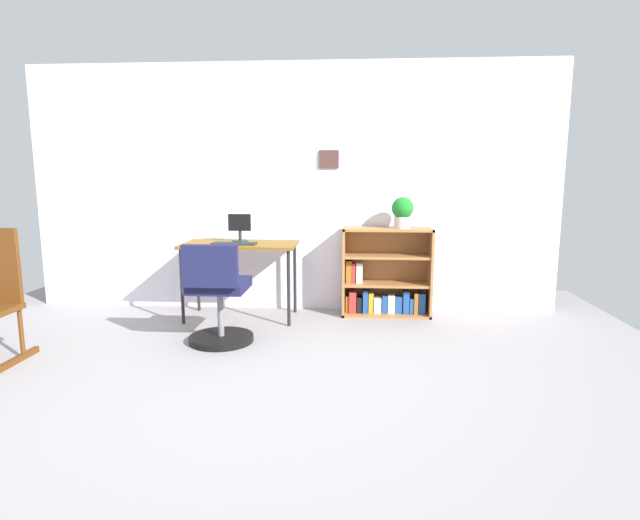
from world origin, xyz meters
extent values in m
plane|color=gray|center=(0.00, 0.00, 0.00)|extent=(6.24, 6.24, 0.00)
cube|color=silver|center=(0.00, 2.15, 1.20)|extent=(5.20, 0.10, 2.40)
cube|color=#472B27|center=(0.38, 2.09, 1.49)|extent=(0.19, 0.02, 0.17)
cube|color=brown|center=(-0.43, 1.72, 0.70)|extent=(1.05, 0.55, 0.03)
cylinder|color=black|center=(-0.91, 1.48, 0.34)|extent=(0.03, 0.03, 0.69)
cylinder|color=black|center=(0.06, 1.48, 0.34)|extent=(0.03, 0.03, 0.69)
cylinder|color=black|center=(-0.91, 1.95, 0.34)|extent=(0.03, 0.03, 0.69)
cylinder|color=black|center=(0.06, 1.95, 0.34)|extent=(0.03, 0.03, 0.69)
cylinder|color=#262628|center=(-0.45, 1.83, 0.72)|extent=(0.15, 0.15, 0.01)
cylinder|color=#262628|center=(-0.45, 1.83, 0.77)|extent=(0.03, 0.03, 0.09)
cube|color=black|center=(-0.45, 1.82, 0.90)|extent=(0.21, 0.02, 0.16)
cube|color=#1E2829|center=(-0.46, 1.61, 0.72)|extent=(0.40, 0.13, 0.02)
cylinder|color=black|center=(-0.44, 1.01, 0.03)|extent=(0.52, 0.52, 0.05)
cylinder|color=slate|center=(-0.44, 1.01, 0.24)|extent=(0.05, 0.05, 0.38)
cube|color=#181A3F|center=(-0.44, 1.01, 0.47)|extent=(0.44, 0.44, 0.08)
cube|color=#181A3F|center=(-0.44, 0.76, 0.67)|extent=(0.42, 0.07, 0.32)
cube|color=#582E0F|center=(-1.79, 0.36, 0.02)|extent=(0.04, 0.64, 0.04)
cylinder|color=#582E0F|center=(-1.79, 0.52, 0.21)|extent=(0.03, 0.03, 0.34)
cube|color=#9F6939|center=(0.53, 1.92, 0.42)|extent=(0.02, 0.30, 0.84)
cube|color=#9F6939|center=(1.35, 1.92, 0.42)|extent=(0.02, 0.30, 0.84)
cube|color=#9F6939|center=(0.94, 1.92, 0.83)|extent=(0.84, 0.30, 0.02)
cube|color=#9F6939|center=(0.94, 1.92, 0.01)|extent=(0.84, 0.30, 0.02)
cube|color=#9F6939|center=(0.94, 2.06, 0.42)|extent=(0.84, 0.02, 0.84)
cube|color=#9F6939|center=(0.94, 1.92, 0.30)|extent=(0.80, 0.28, 0.02)
cube|color=#9F6939|center=(0.94, 1.92, 0.57)|extent=(0.80, 0.28, 0.02)
cube|color=#99591E|center=(0.57, 1.91, 0.10)|extent=(0.03, 0.09, 0.16)
cube|color=#B22D28|center=(0.62, 1.91, 0.13)|extent=(0.07, 0.13, 0.21)
cube|color=black|center=(0.69, 1.91, 0.10)|extent=(0.05, 0.10, 0.15)
cube|color=#1E478C|center=(0.74, 1.91, 0.13)|extent=(0.05, 0.13, 0.22)
cube|color=#B79323|center=(0.80, 1.91, 0.12)|extent=(0.05, 0.10, 0.20)
cube|color=beige|center=(0.86, 1.91, 0.10)|extent=(0.07, 0.12, 0.15)
cube|color=#1E478C|center=(0.93, 1.91, 0.11)|extent=(0.05, 0.11, 0.17)
cube|color=beige|center=(0.99, 1.91, 0.11)|extent=(0.07, 0.10, 0.18)
cube|color=#1E478C|center=(1.06, 1.91, 0.11)|extent=(0.07, 0.09, 0.16)
cube|color=#1E478C|center=(1.13, 1.91, 0.13)|extent=(0.06, 0.11, 0.22)
cube|color=#1E478C|center=(1.18, 1.91, 0.10)|extent=(0.03, 0.12, 0.15)
cube|color=#99591E|center=(1.23, 1.91, 0.13)|extent=(0.04, 0.12, 0.20)
cube|color=#1E478C|center=(1.28, 1.91, 0.12)|extent=(0.06, 0.13, 0.20)
cube|color=#99591E|center=(0.58, 1.91, 0.42)|extent=(0.05, 0.10, 0.21)
cube|color=#B22D28|center=(0.63, 1.91, 0.41)|extent=(0.03, 0.11, 0.19)
cube|color=beige|center=(0.68, 1.91, 0.41)|extent=(0.06, 0.09, 0.19)
cylinder|color=#B7B2A8|center=(1.08, 1.90, 0.90)|extent=(0.16, 0.16, 0.11)
sphere|color=#1B7625|center=(1.08, 1.90, 1.04)|extent=(0.20, 0.20, 0.20)
camera|label=1|loc=(0.64, -2.90, 1.34)|focal=28.60mm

